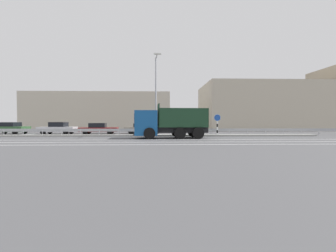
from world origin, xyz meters
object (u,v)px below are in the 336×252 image
(dump_truck, at_px, (161,125))
(parked_car_2, at_px, (58,128))
(parked_car_1, at_px, (10,128))
(median_road_sign, at_px, (217,125))
(street_lamp_1, at_px, (156,92))
(parked_car_4, at_px, (143,128))
(parked_car_3, at_px, (99,128))

(dump_truck, xyz_separation_m, parked_car_2, (-12.75, 6.93, -0.55))
(parked_car_1, bearing_deg, median_road_sign, -95.58)
(street_lamp_1, bearing_deg, parked_car_4, 111.09)
(parked_car_2, xyz_separation_m, parked_car_4, (10.41, 0.29, -0.06))
(parked_car_1, distance_m, parked_car_4, 16.42)
(parked_car_1, bearing_deg, dump_truck, -106.13)
(median_road_sign, distance_m, parked_car_1, 25.19)
(parked_car_3, bearing_deg, street_lamp_1, 53.95)
(parked_car_4, bearing_deg, street_lamp_1, 25.06)
(street_lamp_1, bearing_deg, parked_car_3, 148.13)
(median_road_sign, bearing_deg, street_lamp_1, -179.23)
(median_road_sign, distance_m, parked_car_3, 14.51)
(median_road_sign, bearing_deg, dump_truck, -156.39)
(parked_car_1, bearing_deg, parked_car_2, -87.94)
(median_road_sign, bearing_deg, parked_car_1, 169.47)
(median_road_sign, xyz_separation_m, parked_car_2, (-18.76, 4.30, -0.50))
(street_lamp_1, relative_size, parked_car_1, 1.88)
(median_road_sign, height_order, parked_car_1, median_road_sign)
(dump_truck, height_order, parked_car_1, dump_truck)
(parked_car_1, xyz_separation_m, parked_car_4, (16.42, -0.01, -0.06))
(dump_truck, xyz_separation_m, parked_car_3, (-7.79, 7.06, -0.60))
(parked_car_4, bearing_deg, dump_truck, 21.88)
(parked_car_2, bearing_deg, parked_car_4, -90.36)
(median_road_sign, relative_size, parked_car_3, 0.50)
(parked_car_1, relative_size, parked_car_3, 0.93)
(median_road_sign, height_order, parked_car_3, median_road_sign)
(median_road_sign, bearing_deg, parked_car_3, 162.21)
(median_road_sign, xyz_separation_m, parked_car_3, (-13.80, 4.43, -0.55))
(street_lamp_1, xyz_separation_m, parked_car_3, (-7.26, 4.52, -3.96))
(parked_car_2, relative_size, parked_car_4, 0.95)
(dump_truck, distance_m, parked_car_1, 20.10)
(median_road_sign, distance_m, parked_car_4, 9.54)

